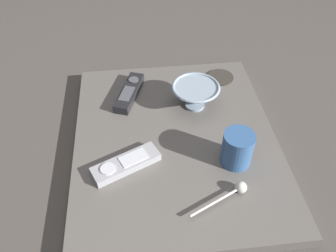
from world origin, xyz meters
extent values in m
plane|color=#47423D|center=(0.00, 0.00, 0.00)|extent=(6.00, 6.00, 0.00)
cube|color=#5B5651|center=(0.00, 0.00, 0.02)|extent=(0.53, 0.64, 0.03)
cylinder|color=#8C9EAD|center=(-0.07, -0.12, 0.04)|extent=(0.06, 0.06, 0.01)
cone|color=#8C9EAD|center=(-0.07, -0.12, 0.07)|extent=(0.14, 0.14, 0.06)
torus|color=#8C9EAD|center=(-0.07, -0.12, 0.10)|extent=(0.13, 0.13, 0.01)
cylinder|color=#33598C|center=(-0.14, 0.10, 0.08)|extent=(0.08, 0.08, 0.09)
cylinder|color=silver|center=(-0.06, 0.22, 0.05)|extent=(0.12, 0.06, 0.01)
sphere|color=silver|center=(-0.13, 0.18, 0.05)|extent=(0.03, 0.03, 0.03)
cube|color=#9E9EA3|center=(0.13, 0.08, 0.04)|extent=(0.17, 0.12, 0.02)
cylinder|color=silver|center=(0.17, 0.10, 0.06)|extent=(0.04, 0.04, 0.00)
cube|color=silver|center=(0.11, 0.08, 0.06)|extent=(0.08, 0.06, 0.00)
cube|color=black|center=(0.12, -0.18, 0.05)|extent=(0.10, 0.17, 0.02)
cylinder|color=#4C4C54|center=(0.10, -0.23, 0.06)|extent=(0.03, 0.03, 0.00)
cube|color=#4C4C54|center=(0.12, -0.16, 0.06)|extent=(0.05, 0.07, 0.00)
cylinder|color=#332D28|center=(-0.17, -0.24, 0.04)|extent=(0.08, 0.08, 0.01)
camera|label=1|loc=(0.09, 0.62, 0.70)|focal=36.81mm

